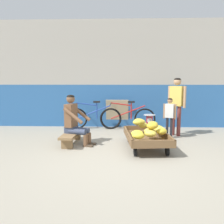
{
  "coord_description": "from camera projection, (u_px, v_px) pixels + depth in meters",
  "views": [
    {
      "loc": [
        0.01,
        -3.97,
        1.44
      ],
      "look_at": [
        -0.18,
        1.15,
        0.75
      ],
      "focal_mm": 36.56,
      "sensor_mm": 36.0,
      "label": 1
    }
  ],
  "objects": [
    {
      "name": "ground_plane",
      "position": [
        120.0,
        161.0,
        4.13
      ],
      "size": [
        80.0,
        80.0,
        0.0
      ],
      "primitive_type": "plane",
      "color": "gray"
    },
    {
      "name": "vendor_seated",
      "position": [
        75.0,
        120.0,
        5.19
      ],
      "size": [
        0.73,
        0.59,
        1.14
      ],
      "color": "brown",
      "rests_on": "ground"
    },
    {
      "name": "bicycle_near_left",
      "position": [
        93.0,
        118.0,
        6.89
      ],
      "size": [
        1.66,
        0.48,
        0.86
      ],
      "color": "black",
      "rests_on": "ground"
    },
    {
      "name": "banana_cart",
      "position": [
        146.0,
        137.0,
        4.92
      ],
      "size": [
        0.96,
        1.51,
        0.36
      ],
      "color": "brown",
      "rests_on": "ground"
    },
    {
      "name": "banana_pile",
      "position": [
        148.0,
        128.0,
        4.84
      ],
      "size": [
        0.79,
        1.41,
        0.26
      ],
      "color": "gold",
      "rests_on": "banana_cart"
    },
    {
      "name": "plastic_crate",
      "position": [
        149.0,
        131.0,
        5.91
      ],
      "size": [
        0.36,
        0.28,
        0.3
      ],
      "color": "#234CA8",
      "rests_on": "ground"
    },
    {
      "name": "weighing_scale",
      "position": [
        149.0,
        120.0,
        5.87
      ],
      "size": [
        0.3,
        0.3,
        0.29
      ],
      "color": "#28282D",
      "rests_on": "plastic_crate"
    },
    {
      "name": "back_wall",
      "position": [
        120.0,
        74.0,
        7.2
      ],
      "size": [
        16.0,
        0.3,
        3.31
      ],
      "color": "#2D609E",
      "rests_on": "ground"
    },
    {
      "name": "customer_child",
      "position": [
        170.0,
        114.0,
        5.73
      ],
      "size": [
        0.3,
        0.22,
        1.03
      ],
      "color": "#232328",
      "rests_on": "ground"
    },
    {
      "name": "bicycle_far_left",
      "position": [
        128.0,
        118.0,
        6.87
      ],
      "size": [
        1.66,
        0.48,
        0.86
      ],
      "color": "black",
      "rests_on": "ground"
    },
    {
      "name": "shopping_bag",
      "position": [
        149.0,
        136.0,
        5.53
      ],
      "size": [
        0.18,
        0.12,
        0.24
      ],
      "primitive_type": "cube",
      "color": "#3370B7",
      "rests_on": "ground"
    },
    {
      "name": "sign_board",
      "position": [
        117.0,
        113.0,
        7.18
      ],
      "size": [
        0.7,
        0.24,
        0.88
      ],
      "color": "#C6B289",
      "rests_on": "ground"
    },
    {
      "name": "low_bench",
      "position": [
        71.0,
        135.0,
        5.27
      ],
      "size": [
        0.35,
        1.11,
        0.27
      ],
      "color": "olive",
      "rests_on": "ground"
    },
    {
      "name": "customer_adult",
      "position": [
        177.0,
        100.0,
        5.99
      ],
      "size": [
        0.41,
        0.35,
        1.53
      ],
      "color": "brown",
      "rests_on": "ground"
    }
  ]
}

